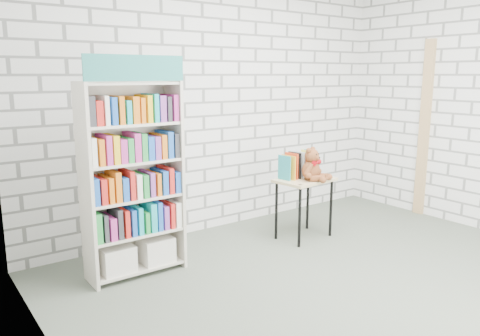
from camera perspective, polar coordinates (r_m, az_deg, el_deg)
ground at (r=4.02m, az=14.58°, el=-13.95°), size 4.50×4.50×0.00m
room_shell at (r=3.65m, az=16.00°, el=12.33°), size 4.52×4.02×2.81m
bookshelf at (r=4.01m, az=-12.95°, el=-1.22°), size 0.82×0.32×1.84m
display_table at (r=4.90m, az=7.87°, el=-2.31°), size 0.63×0.46×0.64m
table_books at (r=4.91m, az=7.09°, el=0.28°), size 0.43×0.22×0.25m
teddy_bear at (r=4.80m, az=8.89°, el=0.12°), size 0.31×0.30×0.34m
door_trim at (r=6.05m, az=21.55°, el=4.45°), size 0.05×0.12×2.10m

